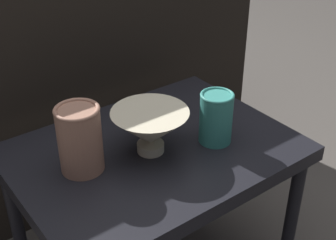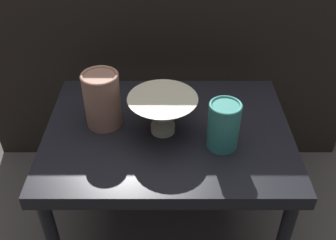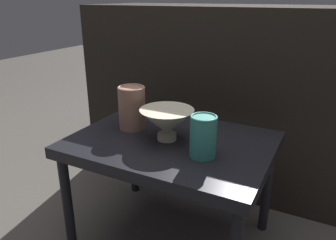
% 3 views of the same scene
% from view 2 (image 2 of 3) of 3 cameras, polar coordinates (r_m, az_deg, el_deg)
% --- Properties ---
extents(ground_plane, '(8.00, 8.00, 0.00)m').
position_cam_2_polar(ground_plane, '(1.41, 0.01, -14.82)').
color(ground_plane, '#4C4742').
extents(table, '(0.69, 0.51, 0.43)m').
position_cam_2_polar(table, '(1.14, 0.01, -3.14)').
color(table, black).
rests_on(table, ground_plane).
extents(couch_backdrop, '(1.39, 0.50, 0.86)m').
position_cam_2_polar(couch_backdrop, '(1.63, -0.00, 12.59)').
color(couch_backdrop, black).
rests_on(couch_backdrop, ground_plane).
extents(bowl, '(0.19, 0.19, 0.11)m').
position_cam_2_polar(bowl, '(1.06, -0.76, 1.15)').
color(bowl, beige).
rests_on(bowl, table).
extents(vase_textured_left, '(0.10, 0.10, 0.16)m').
position_cam_2_polar(vase_textured_left, '(1.10, -9.52, 3.05)').
color(vase_textured_left, '#996B56').
rests_on(vase_textured_left, table).
extents(vase_colorful_right, '(0.08, 0.08, 0.13)m').
position_cam_2_polar(vase_colorful_right, '(1.02, 8.10, -0.68)').
color(vase_colorful_right, teal).
rests_on(vase_colorful_right, table).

